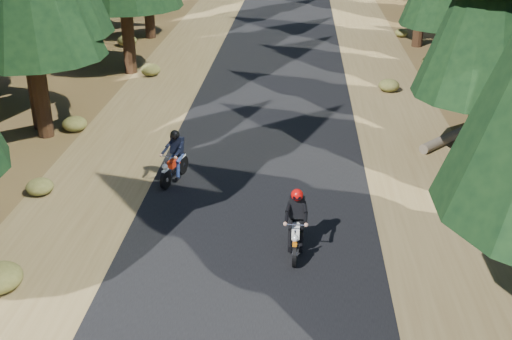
# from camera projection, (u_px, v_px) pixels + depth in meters

# --- Properties ---
(ground) EXTENTS (120.00, 120.00, 0.00)m
(ground) POSITION_uv_depth(u_px,v_px,m) (252.00, 239.00, 15.08)
(ground) COLOR #4D391B
(ground) RESTS_ON ground
(road) EXTENTS (6.00, 100.00, 0.01)m
(road) POSITION_uv_depth(u_px,v_px,m) (264.00, 156.00, 19.62)
(road) COLOR black
(road) RESTS_ON ground
(shoulder_l) EXTENTS (3.20, 100.00, 0.01)m
(shoulder_l) POSITION_uv_depth(u_px,v_px,m) (116.00, 152.00, 19.91)
(shoulder_l) COLOR brown
(shoulder_l) RESTS_ON ground
(shoulder_r) EXTENTS (3.20, 100.00, 0.01)m
(shoulder_r) POSITION_uv_depth(u_px,v_px,m) (416.00, 160.00, 19.33)
(shoulder_r) COLOR brown
(shoulder_r) RESTS_ON ground
(log_near) EXTENTS (3.45, 3.70, 0.32)m
(log_near) POSITION_uv_depth(u_px,v_px,m) (464.00, 131.00, 21.14)
(log_near) COLOR #4C4233
(log_near) RESTS_ON ground
(understory_shrubs) EXTENTS (15.80, 32.49, 0.70)m
(understory_shrubs) POSITION_uv_depth(u_px,v_px,m) (301.00, 111.00, 22.58)
(understory_shrubs) COLOR #474C1E
(understory_shrubs) RESTS_ON ground
(rider_lead) EXTENTS (0.56, 1.71, 1.51)m
(rider_lead) POSITION_uv_depth(u_px,v_px,m) (296.00, 233.00, 14.31)
(rider_lead) COLOR white
(rider_lead) RESTS_ON road
(rider_follow) EXTENTS (0.92, 1.71, 1.46)m
(rider_follow) POSITION_uv_depth(u_px,v_px,m) (174.00, 165.00, 17.77)
(rider_follow) COLOR #9A1E0A
(rider_follow) RESTS_ON road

